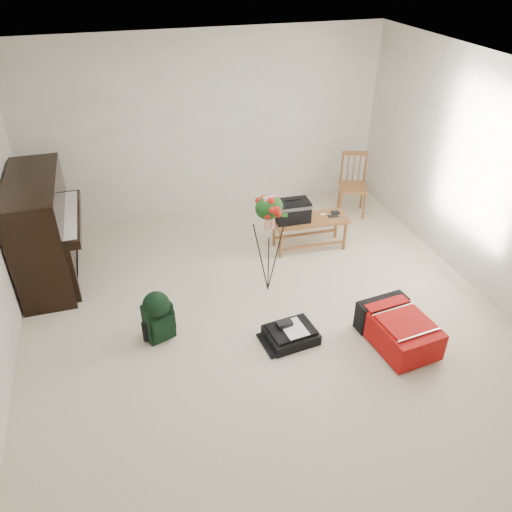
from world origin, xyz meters
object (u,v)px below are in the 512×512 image
object	(u,v)px
green_backpack	(158,314)
flower_stand	(268,245)
dining_chair	(352,185)
black_duffel	(291,334)
red_suitcase	(396,326)
bench	(298,214)
piano	(44,232)

from	to	relation	value
green_backpack	flower_stand	bearing A→B (deg)	0.89
dining_chair	black_duffel	world-z (taller)	dining_chair
red_suitcase	green_backpack	bearing A→B (deg)	156.32
red_suitcase	green_backpack	world-z (taller)	green_backpack
bench	green_backpack	bearing A→B (deg)	-145.41
piano	flower_stand	distance (m)	2.58
dining_chair	red_suitcase	size ratio (longest dim) A/B	1.08
flower_stand	bench	bearing A→B (deg)	36.41
red_suitcase	black_duffel	world-z (taller)	red_suitcase
piano	dining_chair	size ratio (longest dim) A/B	1.68
black_duffel	flower_stand	xyz separation A→B (m)	(0.04, 0.88, 0.53)
green_backpack	black_duffel	bearing A→B (deg)	-36.87
dining_chair	black_duffel	distance (m)	2.96
dining_chair	flower_stand	distance (m)	2.27
piano	black_duffel	size ratio (longest dim) A/B	2.81
piano	red_suitcase	bearing A→B (deg)	-33.34
bench	dining_chair	xyz separation A→B (m)	(1.11, 0.74, -0.08)
bench	flower_stand	bearing A→B (deg)	-127.92
piano	green_backpack	xyz separation A→B (m)	(1.07, -1.48, -0.29)
flower_stand	green_backpack	bearing A→B (deg)	-173.08
bench	black_duffel	xyz separation A→B (m)	(-0.67, -1.60, -0.45)
dining_chair	green_backpack	size ratio (longest dim) A/B	1.61
red_suitcase	green_backpack	distance (m)	2.38
dining_chair	green_backpack	bearing A→B (deg)	-126.06
green_backpack	red_suitcase	bearing A→B (deg)	-36.27
red_suitcase	green_backpack	xyz separation A→B (m)	(-2.27, 0.72, 0.13)
piano	green_backpack	bearing A→B (deg)	-54.05
piano	black_duffel	distance (m)	3.05
dining_chair	red_suitcase	xyz separation A→B (m)	(-0.77, -2.64, -0.26)
green_backpack	bench	bearing A→B (deg)	12.90
dining_chair	green_backpack	world-z (taller)	dining_chair
flower_stand	dining_chair	bearing A→B (deg)	27.36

